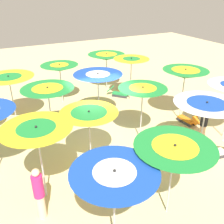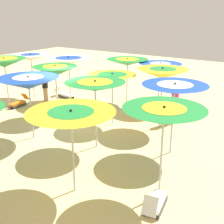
{
  "view_description": "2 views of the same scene",
  "coord_description": "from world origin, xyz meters",
  "px_view_note": "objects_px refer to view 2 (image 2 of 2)",
  "views": [
    {
      "loc": [
        -3.96,
        -8.45,
        5.93
      ],
      "look_at": [
        0.16,
        -0.46,
        1.39
      ],
      "focal_mm": 40.53,
      "sensor_mm": 36.0,
      "label": 1
    },
    {
      "loc": [
        -7.8,
        8.24,
        4.64
      ],
      "look_at": [
        -1.91,
        -0.42,
        0.96
      ],
      "focal_mm": 46.73,
      "sensor_mm": 36.0,
      "label": 2
    }
  ],
  "objects_px": {
    "beach_umbrella_4": "(69,61)",
    "beach_umbrella_5": "(55,71)",
    "beach_umbrella_13": "(162,73)",
    "beach_umbrella_15": "(164,116)",
    "beachgoer_0": "(175,103)",
    "beach_ball": "(174,105)",
    "beach_umbrella_8": "(127,62)",
    "lounger_3": "(65,94)",
    "beach_umbrella_14": "(175,89)",
    "lounger_1": "(155,203)",
    "beach_umbrella_6": "(28,83)",
    "beach_umbrella_11": "(71,118)",
    "beach_umbrella_12": "(160,67)",
    "beach_umbrella_10": "(95,86)",
    "beach_umbrella_1": "(4,63)",
    "lounger_2": "(19,103)",
    "beachgoer_1": "(45,86)",
    "beach_umbrella_9": "(112,78)",
    "beach_umbrella_0": "(31,58)"
  },
  "relations": [
    {
      "from": "beach_umbrella_4",
      "to": "beach_umbrella_5",
      "type": "relative_size",
      "value": 0.99
    },
    {
      "from": "beach_umbrella_13",
      "to": "beach_umbrella_15",
      "type": "relative_size",
      "value": 1.01
    },
    {
      "from": "beach_umbrella_15",
      "to": "beachgoer_0",
      "type": "distance_m",
      "value": 5.62
    },
    {
      "from": "beach_umbrella_5",
      "to": "beach_ball",
      "type": "bearing_deg",
      "value": -133.03
    },
    {
      "from": "beach_umbrella_8",
      "to": "lounger_3",
      "type": "distance_m",
      "value": 4.03
    },
    {
      "from": "lounger_3",
      "to": "beach_umbrella_14",
      "type": "bearing_deg",
      "value": -12.55
    },
    {
      "from": "beach_umbrella_4",
      "to": "lounger_1",
      "type": "height_order",
      "value": "beach_umbrella_4"
    },
    {
      "from": "lounger_3",
      "to": "beach_umbrella_8",
      "type": "bearing_deg",
      "value": 28.78
    },
    {
      "from": "beach_ball",
      "to": "beach_umbrella_6",
      "type": "bearing_deg",
      "value": 64.96
    },
    {
      "from": "beach_umbrella_5",
      "to": "beach_umbrella_14",
      "type": "height_order",
      "value": "beach_umbrella_14"
    },
    {
      "from": "beach_umbrella_6",
      "to": "beach_umbrella_11",
      "type": "xyz_separation_m",
      "value": [
        -3.59,
        1.74,
        -0.06
      ]
    },
    {
      "from": "lounger_1",
      "to": "beach_umbrella_12",
      "type": "bearing_deg",
      "value": 15.05
    },
    {
      "from": "beach_umbrella_8",
      "to": "beach_umbrella_13",
      "type": "xyz_separation_m",
      "value": [
        -2.97,
        2.22,
        0.15
      ]
    },
    {
      "from": "beach_umbrella_10",
      "to": "lounger_1",
      "type": "relative_size",
      "value": 2.12
    },
    {
      "from": "beach_umbrella_1",
      "to": "lounger_2",
      "type": "distance_m",
      "value": 2.18
    },
    {
      "from": "beach_umbrella_11",
      "to": "lounger_1",
      "type": "xyz_separation_m",
      "value": [
        -2.18,
        -0.47,
        -1.88
      ]
    },
    {
      "from": "beach_umbrella_12",
      "to": "beachgoer_1",
      "type": "bearing_deg",
      "value": 24.09
    },
    {
      "from": "beach_umbrella_9",
      "to": "beachgoer_1",
      "type": "bearing_deg",
      "value": -8.12
    },
    {
      "from": "beach_umbrella_11",
      "to": "beach_umbrella_12",
      "type": "height_order",
      "value": "beach_umbrella_11"
    },
    {
      "from": "beach_umbrella_0",
      "to": "beach_ball",
      "type": "relative_size",
      "value": 9.09
    },
    {
      "from": "beach_umbrella_8",
      "to": "beach_umbrella_10",
      "type": "relative_size",
      "value": 0.96
    },
    {
      "from": "lounger_3",
      "to": "beachgoer_0",
      "type": "distance_m",
      "value": 6.62
    },
    {
      "from": "beach_umbrella_8",
      "to": "beach_umbrella_1",
      "type": "bearing_deg",
      "value": 45.88
    },
    {
      "from": "beach_umbrella_5",
      "to": "beach_umbrella_12",
      "type": "bearing_deg",
      "value": -130.65
    },
    {
      "from": "beach_umbrella_1",
      "to": "beach_umbrella_12",
      "type": "distance_m",
      "value": 7.38
    },
    {
      "from": "beach_umbrella_6",
      "to": "beach_umbrella_14",
      "type": "height_order",
      "value": "beach_umbrella_14"
    },
    {
      "from": "beach_umbrella_4",
      "to": "beach_umbrella_13",
      "type": "xyz_separation_m",
      "value": [
        -5.61,
        0.72,
        0.14
      ]
    },
    {
      "from": "beach_umbrella_4",
      "to": "beach_umbrella_14",
      "type": "height_order",
      "value": "beach_umbrella_14"
    },
    {
      "from": "beach_umbrella_5",
      "to": "lounger_1",
      "type": "distance_m",
      "value": 7.78
    },
    {
      "from": "beach_umbrella_11",
      "to": "beachgoer_1",
      "type": "relative_size",
      "value": 1.46
    },
    {
      "from": "beach_umbrella_6",
      "to": "beach_umbrella_10",
      "type": "bearing_deg",
      "value": -163.34
    },
    {
      "from": "beachgoer_1",
      "to": "lounger_1",
      "type": "bearing_deg",
      "value": -133.71
    },
    {
      "from": "lounger_1",
      "to": "lounger_2",
      "type": "xyz_separation_m",
      "value": [
        9.37,
        -3.48,
        -0.01
      ]
    },
    {
      "from": "beach_umbrella_1",
      "to": "beach_umbrella_11",
      "type": "distance_m",
      "value": 7.95
    },
    {
      "from": "beach_umbrella_15",
      "to": "beach_umbrella_13",
      "type": "bearing_deg",
      "value": -64.74
    },
    {
      "from": "beach_umbrella_5",
      "to": "beach_umbrella_15",
      "type": "distance_m",
      "value": 7.14
    },
    {
      "from": "beach_umbrella_4",
      "to": "beach_umbrella_9",
      "type": "height_order",
      "value": "beach_umbrella_4"
    },
    {
      "from": "beach_umbrella_6",
      "to": "lounger_1",
      "type": "relative_size",
      "value": 2.1
    },
    {
      "from": "beachgoer_1",
      "to": "lounger_2",
      "type": "bearing_deg",
      "value": 145.09
    },
    {
      "from": "beach_umbrella_6",
      "to": "lounger_3",
      "type": "xyz_separation_m",
      "value": [
        2.76,
        -4.7,
        -1.95
      ]
    },
    {
      "from": "beach_umbrella_12",
      "to": "lounger_1",
      "type": "height_order",
      "value": "beach_umbrella_12"
    },
    {
      "from": "beach_umbrella_5",
      "to": "lounger_1",
      "type": "xyz_separation_m",
      "value": [
        -6.67,
        3.53,
        -1.92
      ]
    },
    {
      "from": "beach_umbrella_0",
      "to": "beach_umbrella_1",
      "type": "xyz_separation_m",
      "value": [
        -0.62,
        2.13,
        0.1
      ]
    },
    {
      "from": "beach_umbrella_12",
      "to": "beach_umbrella_13",
      "type": "bearing_deg",
      "value": 117.05
    },
    {
      "from": "lounger_2",
      "to": "beach_ball",
      "type": "bearing_deg",
      "value": 118.58
    },
    {
      "from": "beach_umbrella_10",
      "to": "beach_umbrella_15",
      "type": "height_order",
      "value": "beach_umbrella_15"
    },
    {
      "from": "beach_umbrella_6",
      "to": "beach_umbrella_5",
      "type": "bearing_deg",
      "value": -68.25
    },
    {
      "from": "lounger_3",
      "to": "beachgoer_0",
      "type": "bearing_deg",
      "value": 6.36
    },
    {
      "from": "beach_umbrella_11",
      "to": "beachgoer_0",
      "type": "relative_size",
      "value": 1.37
    },
    {
      "from": "beach_umbrella_5",
      "to": "beachgoer_1",
      "type": "distance_m",
      "value": 2.88
    }
  ]
}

